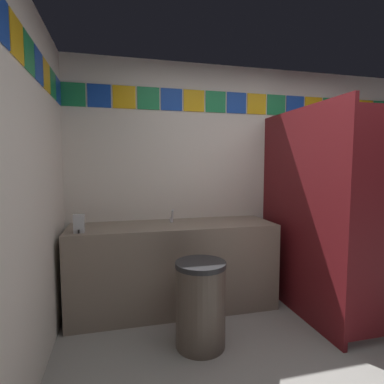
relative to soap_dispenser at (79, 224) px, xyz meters
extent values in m
cube|color=silver|center=(1.75, 0.53, 0.33)|extent=(3.89, 0.08, 2.52)
cube|color=#1E8C4C|center=(-0.07, 0.48, 1.19)|extent=(0.23, 0.01, 0.23)
cube|color=#1947B7|center=(0.17, 0.48, 1.19)|extent=(0.23, 0.01, 0.23)
cube|color=yellow|center=(0.41, 0.48, 1.19)|extent=(0.23, 0.01, 0.23)
cube|color=#1E8C4C|center=(0.66, 0.48, 1.19)|extent=(0.23, 0.01, 0.23)
cube|color=#1947B7|center=(0.90, 0.48, 1.19)|extent=(0.23, 0.01, 0.23)
cube|color=yellow|center=(1.14, 0.48, 1.19)|extent=(0.23, 0.01, 0.23)
cube|color=#1E8C4C|center=(1.39, 0.48, 1.19)|extent=(0.23, 0.01, 0.23)
cube|color=#1947B7|center=(1.63, 0.48, 1.19)|extent=(0.23, 0.01, 0.23)
cube|color=yellow|center=(1.88, 0.48, 1.19)|extent=(0.23, 0.01, 0.23)
cube|color=#1E8C4C|center=(2.12, 0.48, 1.19)|extent=(0.23, 0.01, 0.23)
cube|color=#1947B7|center=(2.36, 0.48, 1.19)|extent=(0.23, 0.01, 0.23)
cube|color=yellow|center=(2.61, 0.48, 1.19)|extent=(0.23, 0.01, 0.23)
cube|color=#1E8C4C|center=(2.85, 0.48, 1.19)|extent=(0.23, 0.01, 0.23)
cube|color=#1947B7|center=(3.09, 0.48, 1.19)|extent=(0.23, 0.01, 0.23)
cube|color=yellow|center=(3.34, 0.48, 1.19)|extent=(0.23, 0.01, 0.23)
cube|color=#1E8C4C|center=(3.58, 0.48, 1.19)|extent=(0.23, 0.01, 0.23)
cube|color=#1947B7|center=(-0.19, -1.10, 1.19)|extent=(0.01, 0.23, 0.23)
cube|color=yellow|center=(-0.19, -0.85, 1.19)|extent=(0.01, 0.23, 0.23)
cube|color=#1E8C4C|center=(-0.19, -0.61, 1.19)|extent=(0.01, 0.23, 0.23)
cube|color=#1947B7|center=(-0.19, -0.37, 1.19)|extent=(0.01, 0.23, 0.23)
cube|color=yellow|center=(-0.19, -0.12, 1.19)|extent=(0.01, 0.23, 0.23)
cube|color=#1E8C4C|center=(-0.19, 0.12, 1.19)|extent=(0.01, 0.23, 0.23)
cube|color=#1947B7|center=(-0.19, 0.36, 1.19)|extent=(0.01, 0.23, 0.23)
cube|color=gray|center=(0.86, 0.18, -0.51)|extent=(2.01, 0.61, 0.85)
cube|color=gray|center=(0.86, 0.47, -0.12)|extent=(2.01, 0.03, 0.08)
cylinder|color=white|center=(0.86, 0.15, -0.13)|extent=(0.34, 0.34, 0.10)
cylinder|color=silver|center=(0.86, 0.29, -0.05)|extent=(0.04, 0.04, 0.05)
cylinder|color=silver|center=(0.86, 0.24, 0.02)|extent=(0.02, 0.06, 0.09)
cube|color=#B7BABF|center=(0.00, 0.00, 0.00)|extent=(0.09, 0.07, 0.16)
cylinder|color=black|center=(0.00, -0.04, -0.06)|extent=(0.02, 0.02, 0.03)
cube|color=maroon|center=(2.00, -0.20, 0.05)|extent=(0.04, 1.36, 1.97)
cylinder|color=silver|center=(2.02, -0.86, 0.15)|extent=(0.02, 0.02, 0.10)
cylinder|color=white|center=(2.64, -0.01, -0.73)|extent=(0.38, 0.38, 0.40)
torus|color=white|center=(2.64, -0.01, -0.52)|extent=(0.39, 0.39, 0.05)
cube|color=white|center=(2.64, 0.20, -0.36)|extent=(0.34, 0.17, 0.34)
cylinder|color=brown|center=(0.95, -0.52, -0.61)|extent=(0.39, 0.39, 0.64)
cylinder|color=#262628|center=(0.95, -0.52, -0.27)|extent=(0.40, 0.40, 0.04)
camera|label=1|loc=(0.33, -2.76, 0.50)|focal=28.56mm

